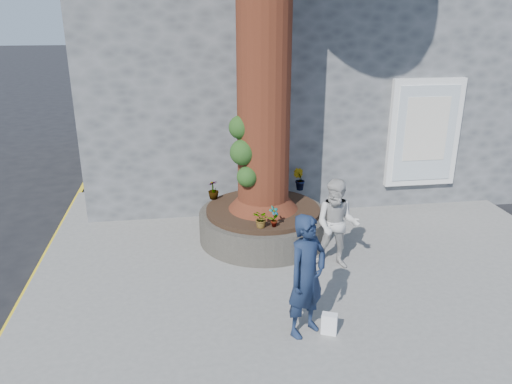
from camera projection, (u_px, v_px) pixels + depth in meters
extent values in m
plane|color=black|center=(230.00, 308.00, 7.23)|extent=(120.00, 120.00, 0.00)
cube|color=slate|center=(314.00, 264.00, 8.34)|extent=(9.00, 8.00, 0.12)
cube|color=yellow|center=(29.00, 288.00, 7.74)|extent=(0.10, 30.00, 0.01)
cube|color=#4C4F51|center=(296.00, 52.00, 13.23)|extent=(10.00, 8.00, 6.00)
cube|color=white|center=(424.00, 133.00, 10.15)|extent=(1.50, 0.12, 2.20)
cube|color=silver|center=(425.00, 134.00, 10.09)|extent=(1.25, 0.04, 1.95)
cube|color=silver|center=(426.00, 129.00, 10.04)|extent=(0.90, 0.02, 1.30)
cylinder|color=black|center=(263.00, 225.00, 9.07)|extent=(2.30, 2.30, 0.52)
cylinder|color=black|center=(263.00, 210.00, 8.96)|extent=(2.04, 2.04, 0.08)
cone|color=#421F10|center=(263.00, 189.00, 8.83)|extent=(1.24, 1.24, 0.70)
sphere|color=#1E4416|center=(243.00, 152.00, 8.33)|extent=(0.44, 0.44, 0.44)
sphere|color=#1E4416|center=(247.00, 177.00, 8.39)|extent=(0.36, 0.36, 0.36)
sphere|color=#1E4416|center=(241.00, 127.00, 8.30)|extent=(0.40, 0.40, 0.40)
imported|color=#16223D|center=(307.00, 276.00, 6.22)|extent=(0.71, 0.65, 1.63)
imported|color=#BBB8B3|center=(337.00, 224.00, 7.91)|extent=(0.88, 0.80, 1.48)
cube|color=white|center=(329.00, 324.00, 6.42)|extent=(0.23, 0.19, 0.28)
imported|color=gray|center=(274.00, 217.00, 8.10)|extent=(0.23, 0.21, 0.36)
imported|color=gray|center=(299.00, 179.00, 9.78)|extent=(0.32, 0.32, 0.42)
imported|color=gray|center=(213.00, 190.00, 9.32)|extent=(0.28, 0.28, 0.36)
imported|color=gray|center=(262.00, 219.00, 8.09)|extent=(0.35, 0.36, 0.30)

